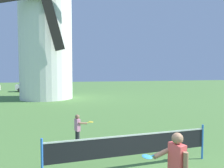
% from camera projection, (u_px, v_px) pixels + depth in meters
% --- Properties ---
extents(windmill, '(10.68, 6.15, 15.43)m').
position_uv_depth(windmill, '(46.00, 31.00, 21.23)').
color(windmill, white).
rests_on(windmill, ground_plane).
extents(tennis_net, '(4.88, 0.06, 1.10)m').
position_uv_depth(tennis_net, '(132.00, 145.00, 5.72)').
color(tennis_net, blue).
rests_on(tennis_net, ground_plane).
extents(player_near, '(0.88, 0.51, 1.53)m').
position_uv_depth(player_near, '(176.00, 165.00, 4.08)').
color(player_near, '#9E937F').
rests_on(player_near, ground_plane).
extents(player_far, '(0.77, 0.37, 1.15)m').
position_uv_depth(player_far, '(78.00, 127.00, 7.71)').
color(player_far, '#333338').
rests_on(player_far, ground_plane).
extents(parked_car_silver, '(3.95, 2.09, 1.56)m').
position_uv_depth(parked_car_silver, '(30.00, 86.00, 29.93)').
color(parked_car_silver, silver).
rests_on(parked_car_silver, ground_plane).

